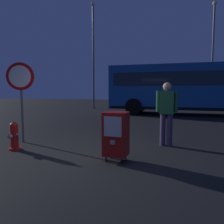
# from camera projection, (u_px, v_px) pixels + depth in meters

# --- Properties ---
(ground_plane) EXTENTS (60.00, 60.00, 0.00)m
(ground_plane) POSITION_uv_depth(u_px,v_px,m) (81.00, 157.00, 4.73)
(ground_plane) COLOR black
(fire_hydrant) EXTENTS (0.33, 0.32, 0.75)m
(fire_hydrant) POSITION_uv_depth(u_px,v_px,m) (14.00, 136.00, 5.33)
(fire_hydrant) COLOR red
(fire_hydrant) RESTS_ON ground_plane
(newspaper_box_primary) EXTENTS (0.48, 0.42, 1.02)m
(newspaper_box_primary) POSITION_uv_depth(u_px,v_px,m) (116.00, 134.00, 4.46)
(newspaper_box_primary) COLOR black
(newspaper_box_primary) RESTS_ON ground_plane
(stop_sign) EXTENTS (0.71, 0.31, 2.23)m
(stop_sign) POSITION_uv_depth(u_px,v_px,m) (21.00, 85.00, 5.98)
(stop_sign) COLOR #4C4F54
(stop_sign) RESTS_ON ground_plane
(pedestrian) EXTENTS (0.55, 0.22, 1.67)m
(pedestrian) POSITION_uv_depth(u_px,v_px,m) (167.00, 110.00, 5.65)
(pedestrian) COLOR #382D51
(pedestrian) RESTS_ON ground_plane
(bus_near) EXTENTS (10.61, 3.19, 3.00)m
(bus_near) POSITION_uv_depth(u_px,v_px,m) (198.00, 87.00, 13.03)
(bus_near) COLOR #19519E
(bus_near) RESTS_ON ground_plane
(street_light_near_right) EXTENTS (0.32, 0.32, 8.10)m
(street_light_near_right) POSITION_uv_depth(u_px,v_px,m) (213.00, 49.00, 16.38)
(street_light_near_right) COLOR #4C4F54
(street_light_near_right) RESTS_ON ground_plane
(street_light_far_right) EXTENTS (0.32, 0.32, 8.48)m
(street_light_far_right) POSITION_uv_depth(u_px,v_px,m) (93.00, 49.00, 17.50)
(street_light_far_right) COLOR #4C4F54
(street_light_far_right) RESTS_ON ground_plane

